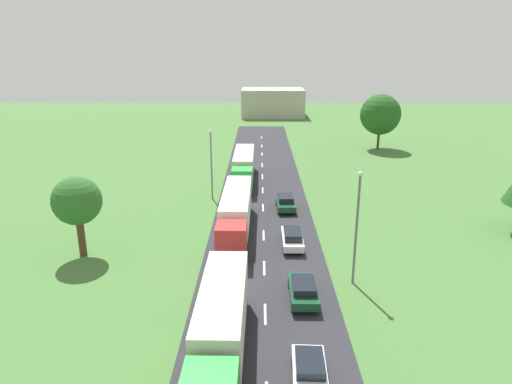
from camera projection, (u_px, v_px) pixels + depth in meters
name	position (u px, v px, depth m)	size (l,w,h in m)	color
road	(265.00, 284.00, 32.76)	(10.00, 140.00, 0.06)	#2B2B30
lane_marking_centre	(265.00, 299.00, 30.72)	(0.16, 122.10, 0.01)	white
truck_lead	(221.00, 324.00, 24.36)	(2.59, 12.09, 3.74)	green
truck_second	(236.00, 211.00, 41.35)	(2.62, 13.80, 3.65)	red
truck_third	(244.00, 166.00, 57.72)	(2.50, 13.40, 3.58)	green
car_second	(310.00, 372.00, 22.76)	(1.88, 4.02, 1.39)	white
car_third	(303.00, 289.00, 30.54)	(1.87, 4.36, 1.41)	#19472D
car_fourth	(292.00, 238.00, 38.87)	(1.77, 4.59, 1.47)	white
car_fifth	(286.00, 202.00, 47.74)	(2.03, 4.12, 1.49)	#19472D
lamppost_second	(357.00, 223.00, 31.58)	(0.36, 0.36, 8.51)	slate
lamppost_third	(211.00, 161.00, 50.20)	(0.36, 0.36, 8.02)	slate
tree_oak	(77.00, 201.00, 36.02)	(3.96, 3.96, 6.79)	#513823
tree_birch	(380.00, 114.00, 75.56)	(6.79, 6.79, 9.30)	#513823
distant_building	(273.00, 103.00, 114.13)	(15.62, 11.56, 6.84)	#B2A899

